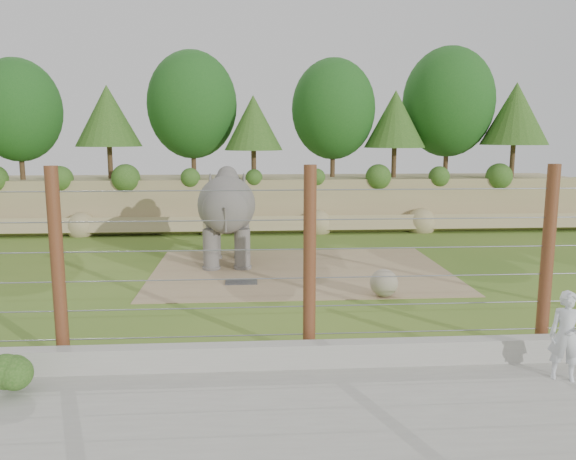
{
  "coord_description": "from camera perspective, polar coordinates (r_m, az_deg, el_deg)",
  "views": [
    {
      "loc": [
        -1.19,
        -15.57,
        4.56
      ],
      "look_at": [
        0.0,
        2.0,
        1.6
      ],
      "focal_mm": 35.0,
      "sensor_mm": 36.0,
      "label": 1
    }
  ],
  "objects": [
    {
      "name": "stone_ball",
      "position": [
        16.29,
        9.72,
        -5.32
      ],
      "size": [
        0.8,
        0.8,
        0.8
      ],
      "primitive_type": "sphere",
      "color": "gray",
      "rests_on": "dirt_patch"
    },
    {
      "name": "walkway",
      "position": [
        9.78,
        3.76,
        -18.25
      ],
      "size": [
        26.0,
        4.0,
        0.01
      ],
      "primitive_type": "cube",
      "color": "#9F9D93",
      "rests_on": "ground"
    },
    {
      "name": "drain_grate",
      "position": [
        17.71,
        -4.76,
        -5.29
      ],
      "size": [
        1.0,
        0.6,
        0.03
      ],
      "primitive_type": "cube",
      "color": "#262628",
      "rests_on": "dirt_patch"
    },
    {
      "name": "retaining_wall",
      "position": [
        11.48,
        2.42,
        -12.53
      ],
      "size": [
        26.0,
        0.35,
        0.5
      ],
      "primitive_type": "cube",
      "color": "#9F9D93",
      "rests_on": "ground"
    },
    {
      "name": "ground",
      "position": [
        16.27,
        0.48,
        -6.74
      ],
      "size": [
        90.0,
        90.0,
        0.0
      ],
      "primitive_type": "plane",
      "color": "#426820",
      "rests_on": "ground"
    },
    {
      "name": "elephant",
      "position": [
        20.13,
        -6.24,
        1.2
      ],
      "size": [
        1.83,
        4.13,
        3.32
      ],
      "primitive_type": null,
      "rotation": [
        0.0,
        0.0,
        0.02
      ],
      "color": "#67615C",
      "rests_on": "ground"
    },
    {
      "name": "back_embankment",
      "position": [
        28.31,
        -0.28,
        8.34
      ],
      "size": [
        30.0,
        5.52,
        8.77
      ],
      "color": "#9D8B5F",
      "rests_on": "ground"
    },
    {
      "name": "zookeeper",
      "position": [
        11.89,
        26.45,
        -9.61
      ],
      "size": [
        0.74,
        0.62,
        1.71
      ],
      "primitive_type": "imported",
      "rotation": [
        0.0,
        0.0,
        -0.41
      ],
      "color": "silver",
      "rests_on": "walkway"
    },
    {
      "name": "barrier_fence",
      "position": [
        11.42,
        2.21,
        -3.42
      ],
      "size": [
        20.26,
        0.26,
        4.0
      ],
      "color": "#5F2616",
      "rests_on": "ground"
    },
    {
      "name": "dirt_patch",
      "position": [
        19.19,
        1.29,
        -4.17
      ],
      "size": [
        10.0,
        7.0,
        0.02
      ],
      "primitive_type": "cube",
      "color": "#9E805D",
      "rests_on": "ground"
    },
    {
      "name": "walkway_shrub",
      "position": [
        11.49,
        -26.66,
        -12.79
      ],
      "size": [
        0.77,
        0.77,
        0.77
      ],
      "primitive_type": "sphere",
      "color": "#245016",
      "rests_on": "walkway"
    }
  ]
}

